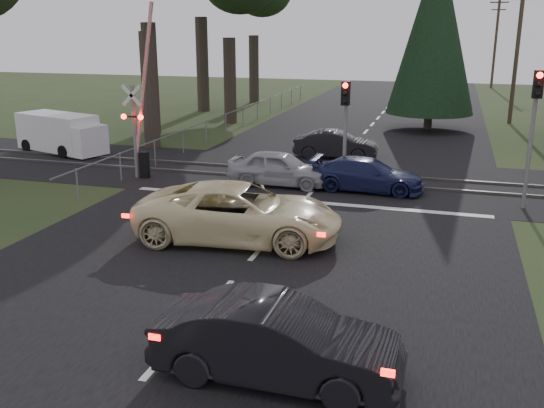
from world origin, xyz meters
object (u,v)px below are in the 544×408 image
at_px(traffic_signal_center, 345,116).
at_px(utility_pole_mid, 517,49).
at_px(crossing_signal, 139,129).
at_px(dark_car_far, 336,145).
at_px(white_van, 63,134).
at_px(traffic_signal_right, 536,113).
at_px(blue_sedan, 367,175).
at_px(utility_pole_far, 496,41).
at_px(silver_car, 279,168).
at_px(dark_hatchback, 277,342).
at_px(cream_coupe, 239,213).

bearing_deg(traffic_signal_center, utility_pole_mid, 68.79).
relative_size(crossing_signal, dark_car_far, 1.77).
bearing_deg(white_van, crossing_signal, -12.68).
relative_size(crossing_signal, traffic_signal_center, 1.70).
relative_size(traffic_signal_right, utility_pole_mid, 0.52).
height_order(blue_sedan, white_van, white_van).
bearing_deg(crossing_signal, utility_pole_mid, 52.03).
height_order(utility_pole_far, silver_car, utility_pole_far).
xyz_separation_m(traffic_signal_center, utility_pole_mid, (7.50, 19.32, 1.92)).
distance_m(dark_hatchback, blue_sedan, 13.42).
relative_size(cream_coupe, dark_car_far, 1.52).
height_order(traffic_signal_right, utility_pole_mid, utility_pole_mid).
xyz_separation_m(crossing_signal, silver_car, (5.79, 0.47, -1.37)).
xyz_separation_m(traffic_signal_center, dark_hatchback, (1.28, -13.69, -2.08)).
xyz_separation_m(traffic_signal_center, dark_car_far, (-1.31, 5.31, -2.16)).
relative_size(dark_hatchback, blue_sedan, 1.03).
bearing_deg(dark_car_far, cream_coupe, 174.30).
bearing_deg(dark_car_far, traffic_signal_center, -169.43).
relative_size(utility_pole_far, silver_car, 2.23).
bearing_deg(blue_sedan, silver_car, 94.29).
distance_m(crossing_signal, dark_car_far, 9.43).
distance_m(blue_sedan, white_van, 15.80).
distance_m(utility_pole_mid, silver_car, 22.49).
bearing_deg(cream_coupe, blue_sedan, -28.32).
relative_size(silver_car, dark_car_far, 1.03).
height_order(silver_car, white_van, white_van).
bearing_deg(traffic_signal_center, dark_car_far, 103.89).
height_order(utility_pole_mid, cream_coupe, utility_pole_mid).
xyz_separation_m(traffic_signal_right, dark_car_far, (-7.86, 6.51, -2.67)).
relative_size(cream_coupe, blue_sedan, 1.40).
xyz_separation_m(dark_hatchback, silver_car, (-3.76, 13.27, -0.04)).
height_order(traffic_signal_center, utility_pole_mid, utility_pole_mid).
xyz_separation_m(traffic_signal_right, utility_pole_far, (0.95, 45.53, 1.41)).
bearing_deg(traffic_signal_right, silver_car, 175.07).
distance_m(crossing_signal, traffic_signal_center, 8.36).
relative_size(utility_pole_mid, dark_car_far, 2.29).
bearing_deg(utility_pole_mid, blue_sedan, -108.42).
height_order(silver_car, blue_sedan, silver_car).
distance_m(utility_pole_far, silver_car, 46.02).
relative_size(dark_hatchback, dark_car_far, 1.12).
distance_m(utility_pole_far, dark_hatchback, 58.49).
distance_m(traffic_signal_right, silver_car, 9.43).
relative_size(dark_hatchback, silver_car, 1.09).
bearing_deg(silver_car, cream_coupe, -174.04).
relative_size(silver_car, white_van, 0.78).
relative_size(utility_pole_mid, dark_hatchback, 2.04).
bearing_deg(dark_car_far, utility_pole_mid, -35.47).
relative_size(traffic_signal_center, white_van, 0.79).
bearing_deg(blue_sedan, crossing_signal, 95.60).
relative_size(blue_sedan, white_van, 0.83).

